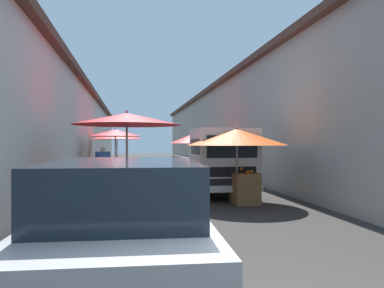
% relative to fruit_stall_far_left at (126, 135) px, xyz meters
% --- Properties ---
extents(ground, '(90.00, 90.00, 0.00)m').
position_rel_fruit_stall_far_left_xyz_m(ground, '(7.05, -1.49, -1.86)').
color(ground, '#33302D').
extents(building_left_whitewash, '(49.80, 7.50, 4.48)m').
position_rel_fruit_stall_far_left_xyz_m(building_left_whitewash, '(9.30, 5.48, 0.39)').
color(building_left_whitewash, silver).
rests_on(building_left_whitewash, ground).
extents(building_right_concrete, '(49.80, 7.50, 5.10)m').
position_rel_fruit_stall_far_left_xyz_m(building_right_concrete, '(9.30, -8.46, 0.70)').
color(building_right_concrete, '#A39E93').
rests_on(building_right_concrete, ground).
extents(fruit_stall_far_left, '(2.65, 2.65, 2.47)m').
position_rel_fruit_stall_far_left_xyz_m(fruit_stall_far_left, '(0.00, 0.00, 0.00)').
color(fruit_stall_far_left, '#9E9EA3').
rests_on(fruit_stall_far_left, ground).
extents(fruit_stall_near_right, '(2.41, 2.41, 2.22)m').
position_rel_fruit_stall_far_left_xyz_m(fruit_stall_near_right, '(7.89, -3.12, -0.14)').
color(fruit_stall_near_right, '#9E9EA3').
rests_on(fruit_stall_near_right, ground).
extents(fruit_stall_far_right, '(2.65, 2.65, 2.39)m').
position_rel_fruit_stall_far_left_xyz_m(fruit_stall_far_right, '(10.74, 0.63, -0.01)').
color(fruit_stall_far_right, '#9E9EA3').
rests_on(fruit_stall_far_right, ground).
extents(fruit_stall_mid_lane, '(2.78, 2.78, 2.13)m').
position_rel_fruit_stall_far_left_xyz_m(fruit_stall_mid_lane, '(0.66, -3.02, -0.20)').
color(fruit_stall_mid_lane, '#9E9EA3').
rests_on(fruit_stall_mid_lane, ground).
extents(fruit_stall_near_left, '(2.32, 2.32, 2.34)m').
position_rel_fruit_stall_far_left_xyz_m(fruit_stall_near_left, '(7.37, 0.52, -0.04)').
color(fruit_stall_near_left, '#9E9EA3').
rests_on(fruit_stall_near_left, ground).
extents(hatchback_car, '(3.99, 2.07, 1.45)m').
position_rel_fruit_stall_far_left_xyz_m(hatchback_car, '(-4.95, -0.04, -1.12)').
color(hatchback_car, '#ADAFB5').
rests_on(hatchback_car, ground).
extents(delivery_truck, '(5.00, 2.17, 2.08)m').
position_rel_fruit_stall_far_left_xyz_m(delivery_truck, '(2.13, -2.80, -0.82)').
color(delivery_truck, black).
rests_on(delivery_truck, ground).
extents(vendor_by_crates, '(0.32, 0.59, 1.52)m').
position_rel_fruit_stall_far_left_xyz_m(vendor_by_crates, '(6.18, 1.01, -1.00)').
color(vendor_by_crates, '#665B4C').
rests_on(vendor_by_crates, ground).
extents(vendor_in_shade, '(0.47, 0.51, 1.67)m').
position_rel_fruit_stall_far_left_xyz_m(vendor_in_shade, '(9.02, -4.13, -0.89)').
color(vendor_in_shade, navy).
rests_on(vendor_in_shade, ground).
extents(parked_scooter, '(1.69, 0.40, 1.14)m').
position_rel_fruit_stall_far_left_xyz_m(parked_scooter, '(2.25, 0.66, -1.41)').
color(parked_scooter, black).
rests_on(parked_scooter, ground).
extents(plastic_stool, '(0.30, 0.30, 0.43)m').
position_rel_fruit_stall_far_left_xyz_m(plastic_stool, '(7.16, -4.13, -1.53)').
color(plastic_stool, '#194CB2').
rests_on(plastic_stool, ground).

